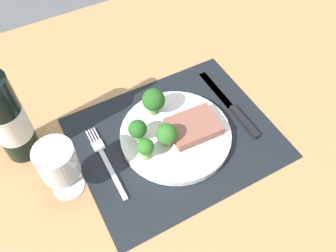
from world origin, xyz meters
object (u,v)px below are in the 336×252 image
plate (176,135)px  wine_bottle (7,118)px  fork (106,161)px  steak (193,127)px  knife (233,108)px  wine_glass (59,165)px

plate → wine_bottle: size_ratio=0.83×
fork → wine_bottle: wine_bottle is taller
steak → wine_bottle: size_ratio=0.37×
wine_bottle → knife: bearing=-15.3°
plate → wine_glass: (-24.51, -0.32, 7.53)cm
knife → steak: bearing=-171.5°
plate → fork: bearing=174.9°
steak → wine_bottle: 37.28cm
steak → wine_bottle: (-33.63, 14.13, 7.68)cm
steak → knife: bearing=7.8°
wine_glass → wine_bottle: bearing=111.9°
fork → wine_glass: 12.00cm
plate → knife: (15.66, 0.53, -0.50)cm
fork → wine_glass: wine_glass is taller
steak → wine_bottle: bearing=157.2°
wine_bottle → wine_glass: (5.36, -13.34, -2.05)cm
wine_glass → knife: bearing=1.2°
knife → wine_glass: wine_glass is taller
knife → wine_bottle: (-45.54, 12.49, 10.08)cm
steak → knife: steak is taller
plate → fork: size_ratio=1.26×
steak → plate: bearing=163.5°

